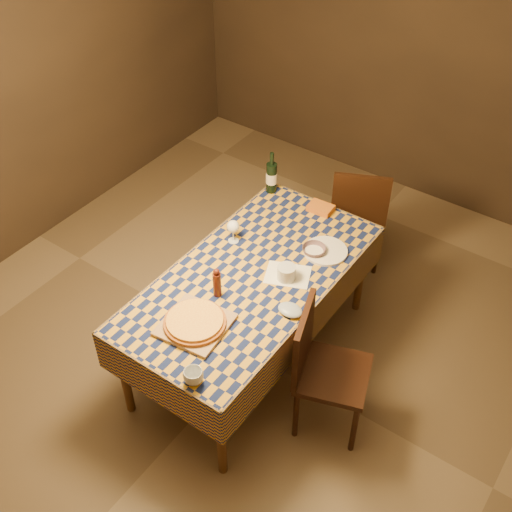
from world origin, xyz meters
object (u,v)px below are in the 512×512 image
chair_right (321,364)px  wine_bottle (272,177)px  pizza (195,321)px  dining_table (251,284)px  cutting_board (195,325)px  white_plate (325,251)px  bowl (314,250)px  chair_far (359,211)px

chair_right → wine_bottle: bearing=136.4°
pizza → wine_bottle: size_ratio=1.41×
dining_table → cutting_board: cutting_board is taller
cutting_board → wine_bottle: wine_bottle is taller
wine_bottle → dining_table: bearing=-63.5°
pizza → wine_bottle: wine_bottle is taller
cutting_board → white_plate: bearing=74.2°
pizza → chair_right: size_ratio=0.49×
dining_table → pizza: bearing=-92.0°
cutting_board → white_plate: size_ratio=1.27×
cutting_board → chair_right: 0.79m
bowl → wine_bottle: bearing=146.4°
cutting_board → pizza: (-0.00, 0.00, 0.03)m
chair_far → white_plate: bearing=-78.7°
wine_bottle → chair_far: size_ratio=0.35×
dining_table → chair_right: bearing=-15.1°
cutting_board → bowl: (0.23, 0.95, 0.01)m
pizza → chair_right: 0.80m
wine_bottle → chair_right: (1.04, -0.99, -0.37)m
chair_far → chair_right: bearing=-69.9°
pizza → chair_far: 1.83m
white_plate → chair_far: bearing=101.3°
chair_right → chair_far: bearing=110.1°
bowl → chair_right: bearing=-54.0°
white_plate → chair_right: chair_right is taller
chair_far → chair_right: same height
dining_table → chair_right: size_ratio=1.98×
cutting_board → white_plate: cutting_board is taller
dining_table → bowl: (0.21, 0.41, 0.10)m
wine_bottle → chair_far: (0.51, 0.45, -0.37)m
dining_table → chair_right: 0.68m
wine_bottle → pizza: bearing=-73.9°
bowl → dining_table: bearing=-116.8°
white_plate → cutting_board: bearing=-105.8°
white_plate → chair_far: size_ratio=0.31×
cutting_board → pizza: size_ratio=0.81×
chair_far → wine_bottle: bearing=-138.6°
wine_bottle → white_plate: wine_bottle is taller
dining_table → bowl: size_ratio=11.96×
white_plate → chair_far: 0.86m
dining_table → white_plate: bearing=60.4°
bowl → chair_right: size_ratio=0.17×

